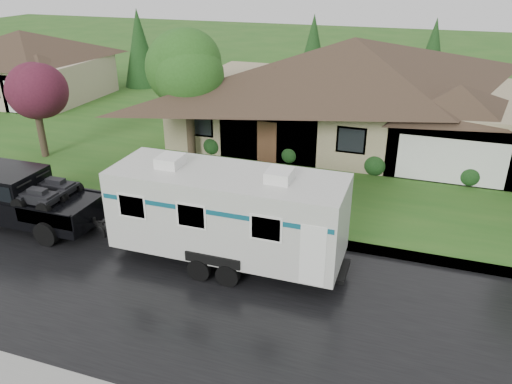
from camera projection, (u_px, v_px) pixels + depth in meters
ground at (222, 260)px, 17.21m from camera, size 140.00×140.00×0.00m
road at (197, 293)px, 15.50m from camera, size 140.00×8.00×0.01m
curb at (244, 228)px, 19.11m from camera, size 140.00×0.50×0.15m
lawn at (317, 131)px, 30.06m from camera, size 140.00×26.00×0.15m
house_main at (357, 79)px, 26.91m from camera, size 19.44×10.80×6.90m
house_far at (25, 59)px, 35.97m from camera, size 10.80×8.64×5.80m
tree_left_green at (187, 70)px, 24.06m from camera, size 3.87×3.87×6.41m
tree_red at (34, 92)px, 24.62m from camera, size 2.92×2.92×4.83m
shrub_row at (332, 158)px, 24.34m from camera, size 13.60×1.00×1.00m
pickup_truck at (16, 195)px, 19.23m from camera, size 6.55×2.49×2.18m
travel_trailer at (227, 212)px, 16.32m from camera, size 8.08×2.84×3.63m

